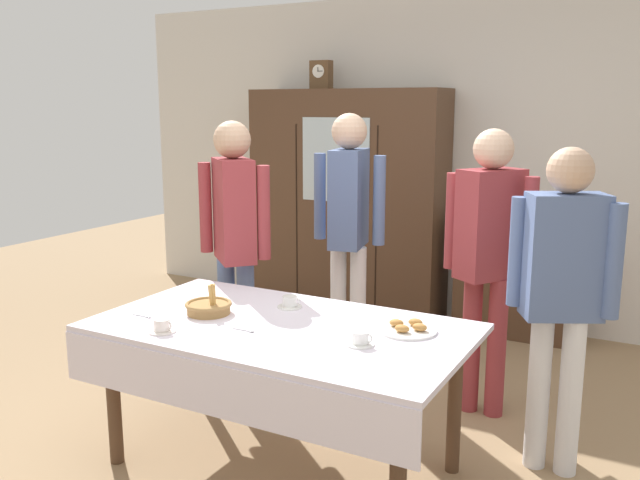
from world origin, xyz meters
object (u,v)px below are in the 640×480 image
Objects in this scene: spoon_far_right at (247,331)px; dining_table at (277,345)px; mantel_clock at (321,75)px; bread_basket at (209,307)px; spoon_mid_right at (145,316)px; person_near_right_end at (489,244)px; pastry_plate at (408,328)px; book_stack at (520,216)px; tea_cup_near_right at (162,327)px; tea_cup_front_edge at (290,302)px; person_behind_table_left at (349,216)px; person_by_cabinet at (234,229)px; person_behind_table_right at (562,280)px; bookshelf_low at (517,278)px; tea_cup_mid_left at (360,339)px; wall_cabinet at (347,203)px.

dining_table is at bearing 54.42° from spoon_far_right.
dining_table is at bearing -65.93° from mantel_clock.
bread_basket reaches higher than dining_table.
person_near_right_end is at bearing 43.71° from spoon_mid_right.
mantel_clock is 0.86× the size of pastry_plate.
tea_cup_near_right is (-1.01, -2.97, -0.18)m from book_stack.
person_behind_table_left is at bearing 99.80° from tea_cup_front_edge.
bread_basket is at bearing -74.03° from mantel_clock.
spoon_mid_right is 0.58m from spoon_far_right.
spoon_far_right is at bearing -51.75° from person_by_cabinet.
person_behind_table_left reaches higher than pastry_plate.
person_near_right_end is at bearing -37.85° from mantel_clock.
pastry_plate reaches higher than spoon_far_right.
person_by_cabinet reaches higher than dining_table.
pastry_plate is (1.00, 0.23, -0.02)m from bread_basket.
person_near_right_end is at bearing 44.65° from bread_basket.
tea_cup_near_right is 0.70m from tea_cup_front_edge.
dining_table is 1.13× the size of person_behind_table_right.
mantel_clock is 2.14m from person_by_cabinet.
bookshelf_low is at bearing 71.25° from tea_cup_near_right.
tea_cup_front_edge reaches higher than spoon_far_right.
tea_cup_mid_left is 1.63m from person_behind_table_left.
bookshelf_low is at bearing 66.37° from spoon_mid_right.
tea_cup_front_edge is 1.09× the size of spoon_far_right.
wall_cabinet is 8.06× the size of bread_basket.
tea_cup_mid_left is at bearing -92.35° from bookshelf_low.
bread_basket is 0.86× the size of pastry_plate.
tea_cup_front_edge is (-0.68, -2.34, -0.18)m from book_stack.
mantel_clock is 3.26m from tea_cup_near_right.
tea_cup_mid_left is at bearing -32.27° from person_by_cabinet.
mantel_clock reaches higher than book_stack.
tea_cup_mid_left is 1.03m from person_behind_table_right.
dining_table is 1.96× the size of bookshelf_low.
pastry_plate is 2.35× the size of spoon_mid_right.
person_by_cabinet is at bearing 115.88° from bread_basket.
bread_basket is at bearing -95.29° from person_behind_table_left.
person_behind_table_right reaches higher than pastry_plate.
person_by_cabinet is at bearing 128.25° from spoon_far_right.
bread_basket is at bearing -137.48° from tea_cup_front_edge.
bread_basket is (0.02, 0.33, 0.01)m from tea_cup_near_right.
dining_table is 2.71m from bookshelf_low.
person_near_right_end is (0.82, 0.84, 0.24)m from tea_cup_front_edge.
tea_cup_mid_left is 0.07× the size of person_behind_table_left.
person_behind_table_right reaches higher than spoon_far_right.
person_near_right_end reaches higher than tea_cup_near_right.
bookshelf_low reaches higher than bread_basket.
book_stack is 3.10m from spoon_mid_right.
tea_cup_near_right is at bearing -108.75° from bookshelf_low.
spoon_mid_right is at bearing -103.43° from person_behind_table_left.
person_behind_table_left is (0.37, 1.57, 0.32)m from spoon_mid_right.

